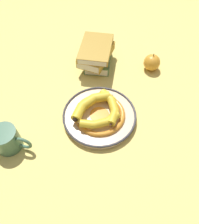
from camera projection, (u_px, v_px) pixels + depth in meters
name	position (u px, v px, depth m)	size (l,w,h in m)	color
ground_plane	(109.00, 115.00, 0.91)	(2.80, 2.80, 0.00)	#E5CC6B
decorative_bowl	(100.00, 115.00, 0.89)	(0.30, 0.30, 0.04)	beige
banana_a	(100.00, 122.00, 0.83)	(0.11, 0.15, 0.03)	gold
banana_b	(111.00, 107.00, 0.87)	(0.17, 0.11, 0.03)	gold
banana_c	(90.00, 103.00, 0.88)	(0.19, 0.13, 0.04)	gold
book_stack	(97.00, 55.00, 1.05)	(0.23, 0.18, 0.11)	#4C754C
coffee_mug	(7.00, 139.00, 0.79)	(0.10, 0.15, 0.09)	#477056
apple	(152.00, 63.00, 1.05)	(0.08, 0.08, 0.09)	gold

